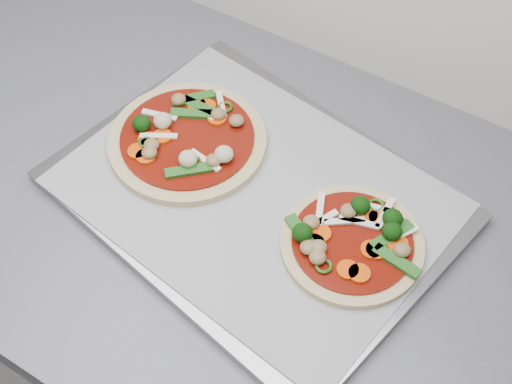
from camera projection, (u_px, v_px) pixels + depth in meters
The scene contains 6 objects.
base_cabinet at pixel (76, 265), 1.38m from camera, with size 3.60×0.60×0.86m, color beige.
countertop at pixel (14, 100), 1.02m from camera, with size 3.60×0.60×0.04m, color slate.
baking_tray at pixel (255, 197), 0.88m from camera, with size 0.46×0.34×0.02m, color gray.
parchment at pixel (255, 193), 0.87m from camera, with size 0.44×0.32×0.00m, color #9B9BA0.
pizza_left at pixel (187, 139), 0.91m from camera, with size 0.21×0.21×0.03m.
pizza_right at pixel (353, 240), 0.82m from camera, with size 0.23×0.23×0.03m.
Camera 1 is at (0.68, 0.87, 1.61)m, focal length 50.00 mm.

